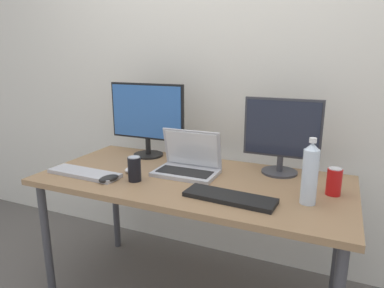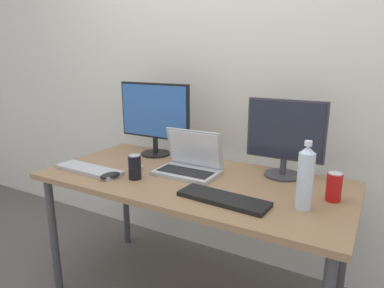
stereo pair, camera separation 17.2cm
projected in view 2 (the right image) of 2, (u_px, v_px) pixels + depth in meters
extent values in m
cube|color=silver|center=(239.00, 64.00, 2.13)|extent=(7.00, 0.08, 2.60)
cylinder|color=#424247|center=(54.00, 236.00, 1.95)|extent=(0.04, 0.04, 0.71)
cylinder|color=#424247|center=(126.00, 198.00, 2.48)|extent=(0.04, 0.04, 0.71)
cylinder|color=#424247|center=(343.00, 253.00, 1.78)|extent=(0.04, 0.04, 0.71)
cube|color=#93704C|center=(192.00, 180.00, 1.77)|extent=(1.58, 0.75, 0.03)
cylinder|color=black|center=(156.00, 154.00, 2.18)|extent=(0.19, 0.19, 0.01)
cylinder|color=black|center=(155.00, 145.00, 2.17)|extent=(0.03, 0.03, 0.10)
cube|color=black|center=(154.00, 111.00, 2.12)|extent=(0.49, 0.02, 0.34)
cube|color=#3366B2|center=(153.00, 111.00, 2.10)|extent=(0.47, 0.01, 0.32)
cylinder|color=#38383D|center=(283.00, 175.00, 1.79)|extent=(0.19, 0.19, 0.01)
cylinder|color=#38383D|center=(283.00, 167.00, 1.78)|extent=(0.03, 0.03, 0.08)
cube|color=#38383D|center=(286.00, 130.00, 1.73)|extent=(0.40, 0.02, 0.31)
cube|color=#232838|center=(285.00, 130.00, 1.72)|extent=(0.37, 0.01, 0.29)
cube|color=#B7B7BC|center=(187.00, 173.00, 1.82)|extent=(0.33, 0.21, 0.02)
cube|color=black|center=(185.00, 171.00, 1.80)|extent=(0.29, 0.12, 0.00)
cube|color=#B7B7BC|center=(194.00, 148.00, 1.86)|extent=(0.33, 0.06, 0.21)
cube|color=white|center=(194.00, 149.00, 1.85)|extent=(0.30, 0.05, 0.19)
cube|color=#B2B2B7|center=(89.00, 170.00, 1.86)|extent=(0.41, 0.14, 0.02)
cube|color=black|center=(223.00, 199.00, 1.48)|extent=(0.41, 0.16, 0.02)
ellipsoid|color=silver|center=(135.00, 167.00, 1.88)|extent=(0.08, 0.11, 0.03)
ellipsoid|color=black|center=(110.00, 176.00, 1.75)|extent=(0.10, 0.12, 0.03)
cylinder|color=silver|center=(305.00, 181.00, 1.39)|extent=(0.07, 0.07, 0.24)
cone|color=silver|center=(308.00, 149.00, 1.35)|extent=(0.06, 0.06, 0.03)
cylinder|color=white|center=(308.00, 143.00, 1.35)|extent=(0.03, 0.03, 0.02)
cylinder|color=black|center=(135.00, 167.00, 1.74)|extent=(0.07, 0.07, 0.12)
cylinder|color=silver|center=(134.00, 155.00, 1.72)|extent=(0.06, 0.06, 0.00)
cylinder|color=red|center=(334.00, 187.00, 1.48)|extent=(0.07, 0.07, 0.12)
cylinder|color=silver|center=(335.00, 173.00, 1.46)|extent=(0.06, 0.06, 0.00)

